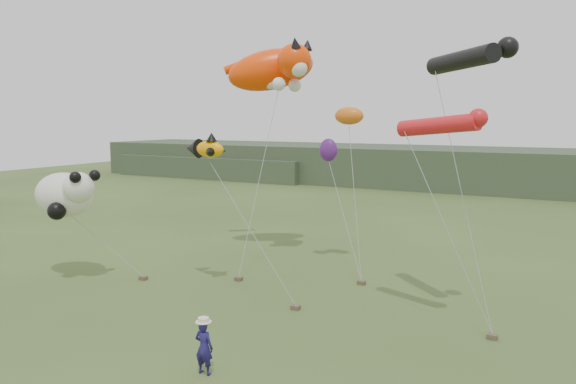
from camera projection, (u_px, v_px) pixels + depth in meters
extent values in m
plane|color=#385123|center=(228.00, 344.00, 17.77)|extent=(120.00, 120.00, 0.00)
cube|color=#2D3D28|center=(480.00, 169.00, 56.80)|extent=(90.00, 12.00, 4.00)
cube|color=#2D3D28|center=(219.00, 166.00, 68.36)|extent=(25.00, 8.00, 2.50)
imported|color=navy|center=(204.00, 347.00, 15.59)|extent=(0.58, 0.39, 1.54)
cube|color=brown|center=(239.00, 279.00, 24.63)|extent=(0.32, 0.26, 0.17)
cube|color=brown|center=(296.00, 307.00, 20.92)|extent=(0.32, 0.26, 0.17)
cube|color=brown|center=(492.00, 337.00, 18.13)|extent=(0.32, 0.26, 0.17)
cube|color=brown|center=(143.00, 278.00, 24.76)|extent=(0.32, 0.26, 0.17)
cube|color=brown|center=(361.00, 283.00, 24.08)|extent=(0.32, 0.26, 0.17)
ellipsoid|color=#FF3C03|center=(271.00, 70.00, 28.63)|extent=(5.06, 4.35, 2.87)
sphere|color=#FF3C03|center=(294.00, 61.00, 26.92)|extent=(1.66, 1.66, 1.66)
cone|color=black|center=(295.00, 43.00, 26.29)|extent=(0.52, 0.63, 0.62)
cone|color=black|center=(307.00, 45.00, 27.01)|extent=(0.52, 0.60, 0.59)
sphere|color=white|center=(299.00, 68.00, 26.56)|extent=(0.83, 0.83, 0.83)
ellipsoid|color=white|center=(271.00, 84.00, 28.40)|extent=(1.62, 0.81, 0.51)
sphere|color=white|center=(279.00, 84.00, 26.84)|extent=(0.65, 0.65, 0.65)
sphere|color=white|center=(295.00, 85.00, 27.89)|extent=(0.65, 0.65, 0.65)
cylinder|color=#FF3C03|center=(239.00, 66.00, 30.35)|extent=(1.72, 1.26, 1.00)
ellipsoid|color=#FD9E03|center=(210.00, 149.00, 22.69)|extent=(1.31, 0.59, 0.72)
cone|color=black|center=(193.00, 148.00, 23.44)|extent=(0.66, 0.84, 0.81)
cone|color=black|center=(212.00, 137.00, 22.58)|extent=(0.45, 0.45, 0.36)
cone|color=black|center=(209.00, 152.00, 22.18)|extent=(0.48, 0.51, 0.36)
cone|color=black|center=(222.00, 151.00, 22.97)|extent=(0.48, 0.51, 0.36)
cylinder|color=black|center=(461.00, 60.00, 19.22)|extent=(2.92, 2.87, 0.77)
sphere|color=black|center=(508.00, 47.00, 17.97)|extent=(0.69, 0.69, 0.69)
cylinder|color=red|center=(438.00, 125.00, 18.76)|extent=(3.06, 1.72, 0.83)
sphere|color=red|center=(478.00, 118.00, 17.65)|extent=(0.61, 0.61, 0.61)
ellipsoid|color=white|center=(64.00, 195.00, 24.77)|extent=(2.97, 1.98, 1.98)
sphere|color=white|center=(79.00, 188.00, 23.80)|extent=(1.32, 1.32, 1.32)
sphere|color=black|center=(75.00, 177.00, 23.20)|extent=(0.48, 0.48, 0.48)
sphere|color=black|center=(95.00, 175.00, 23.96)|extent=(0.48, 0.48, 0.48)
sphere|color=black|center=(57.00, 211.00, 23.81)|extent=(0.77, 0.77, 0.77)
sphere|color=black|center=(57.00, 202.00, 25.53)|extent=(0.77, 0.77, 0.77)
ellipsoid|color=orange|center=(349.00, 116.00, 26.21)|extent=(1.41, 0.82, 0.82)
ellipsoid|color=#511A71|center=(328.00, 150.00, 26.89)|extent=(0.90, 0.60, 1.10)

